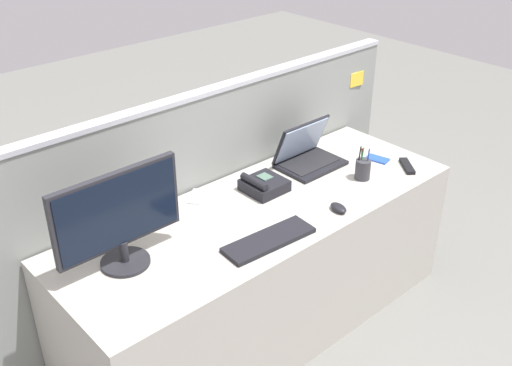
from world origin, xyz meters
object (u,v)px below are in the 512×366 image
cell_phone_white_slab (196,197)px  laptop (307,154)px  desktop_monitor (118,216)px  keyboard_main (269,240)px  desk_phone (263,185)px  tv_remote (407,166)px  cell_phone_blue_case (377,159)px  computer_mouse_right_hand (338,208)px  pen_cup (363,169)px

cell_phone_white_slab → laptop: bearing=39.6°
desktop_monitor → keyboard_main: bearing=-28.0°
desk_phone → tv_remote: size_ratio=1.16×
laptop → keyboard_main: laptop is taller
laptop → cell_phone_blue_case: (0.33, -0.23, -0.06)m
laptop → desk_phone: 0.38m
tv_remote → cell_phone_white_slab: bearing=-167.7°
laptop → desk_phone: (-0.37, -0.06, -0.03)m
cell_phone_blue_case → tv_remote: bearing=-88.8°
computer_mouse_right_hand → pen_cup: (0.34, 0.13, 0.04)m
desk_phone → pen_cup: bearing=-27.9°
laptop → desk_phone: bearing=-170.8°
keyboard_main → laptop: bearing=36.1°
keyboard_main → cell_phone_white_slab: size_ratio=3.10×
computer_mouse_right_hand → cell_phone_blue_case: computer_mouse_right_hand is taller
cell_phone_white_slab → tv_remote: (1.05, -0.51, 0.01)m
pen_cup → cell_phone_white_slab: 0.88m
desktop_monitor → pen_cup: desktop_monitor is taller
cell_phone_white_slab → tv_remote: tv_remote is taller
pen_cup → desk_phone: bearing=152.1°
laptop → computer_mouse_right_hand: 0.50m
cell_phone_white_slab → tv_remote: size_ratio=0.83×
pen_cup → cell_phone_white_slab: bearing=151.0°
keyboard_main → tv_remote: (1.04, 0.01, -0.00)m
desk_phone → computer_mouse_right_hand: (0.14, -0.38, -0.02)m
keyboard_main → desk_phone: bearing=54.8°
desktop_monitor → desk_phone: 0.87m
laptop → desk_phone: size_ratio=1.75×
desktop_monitor → desk_phone: (0.84, 0.06, -0.20)m
computer_mouse_right_hand → tv_remote: bearing=15.8°
keyboard_main → pen_cup: size_ratio=2.33×
cell_phone_blue_case → cell_phone_white_slab: bearing=147.8°
desktop_monitor → desk_phone: desktop_monitor is taller
desktop_monitor → cell_phone_blue_case: (1.55, -0.11, -0.23)m
desktop_monitor → cell_phone_white_slab: desktop_monitor is taller
pen_cup → cell_phone_blue_case: size_ratio=1.50×
keyboard_main → tv_remote: size_ratio=2.56×
cell_phone_blue_case → desktop_monitor: bearing=162.5°
tv_remote → computer_mouse_right_hand: bearing=-137.5°
keyboard_main → desktop_monitor: bearing=156.3°
pen_cup → tv_remote: size_ratio=1.10×
laptop → keyboard_main: (-0.66, -0.41, -0.05)m
keyboard_main → cell_phone_white_slab: bearing=94.9°
desktop_monitor → tv_remote: size_ratio=3.31×
keyboard_main → pen_cup: 0.77m
desktop_monitor → tv_remote: bearing=-10.0°
laptop → cell_phone_blue_case: bearing=-34.5°
desktop_monitor → keyboard_main: desktop_monitor is taller
desk_phone → cell_phone_blue_case: bearing=-13.4°
keyboard_main → tv_remote: 1.04m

